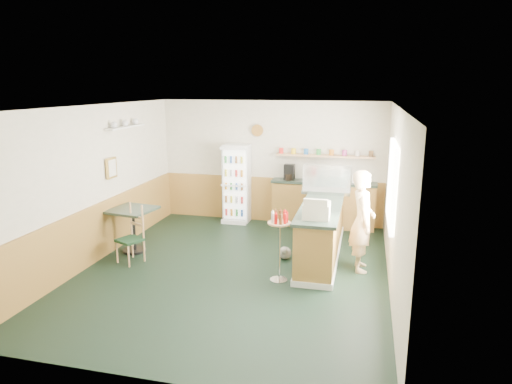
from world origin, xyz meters
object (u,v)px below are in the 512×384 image
(cafe_table, at_px, (133,222))
(cash_register, at_px, (317,210))
(shopkeeper, at_px, (362,221))
(cafe_chair, at_px, (132,232))
(drinks_fridge, at_px, (237,184))
(display_case, at_px, (327,179))
(condiment_stand, at_px, (279,235))

(cafe_table, bearing_deg, cash_register, -6.75)
(shopkeeper, height_order, cafe_chair, shopkeeper)
(drinks_fridge, height_order, cash_register, drinks_fridge)
(cafe_chair, bearing_deg, display_case, 52.80)
(condiment_stand, relative_size, cafe_table, 1.31)
(cafe_table, bearing_deg, cafe_chair, -63.94)
(shopkeeper, bearing_deg, condiment_stand, 115.12)
(shopkeeper, xyz_separation_m, condiment_stand, (-1.24, -0.76, -0.08))
(shopkeeper, xyz_separation_m, cafe_table, (-4.10, -0.13, -0.27))
(drinks_fridge, relative_size, shopkeeper, 1.03)
(cafe_table, bearing_deg, drinks_fridge, 60.29)
(cafe_chair, bearing_deg, shopkeeper, 31.92)
(display_case, relative_size, shopkeeper, 0.54)
(shopkeeper, relative_size, cafe_table, 1.98)
(shopkeeper, xyz_separation_m, cafe_chair, (-3.90, -0.53, -0.31))
(cash_register, height_order, condiment_stand, cash_register)
(shopkeeper, distance_m, cafe_table, 4.11)
(cash_register, distance_m, cafe_table, 3.47)
(display_case, distance_m, cafe_table, 3.72)
(drinks_fridge, xyz_separation_m, condiment_stand, (1.54, -2.95, -0.11))
(drinks_fridge, bearing_deg, cash_register, -52.59)
(cafe_table, height_order, cafe_chair, cafe_chair)
(display_case, bearing_deg, shopkeeper, -60.09)
(condiment_stand, distance_m, cafe_chair, 2.68)
(cash_register, bearing_deg, shopkeeper, 36.04)
(drinks_fridge, xyz_separation_m, cash_register, (2.08, -2.72, 0.25))
(cash_register, xyz_separation_m, shopkeeper, (0.70, 0.53, -0.28))
(condiment_stand, height_order, cafe_chair, condiment_stand)
(drinks_fridge, bearing_deg, cafe_table, -119.71)
(shopkeeper, height_order, cafe_table, shopkeeper)
(condiment_stand, xyz_separation_m, cafe_table, (-2.86, 0.64, -0.18))
(display_case, bearing_deg, cafe_chair, -151.31)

